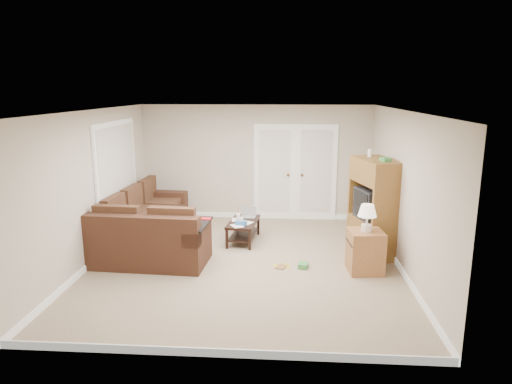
# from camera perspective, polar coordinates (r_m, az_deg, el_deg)

# --- Properties ---
(floor) EXTENTS (5.50, 5.50, 0.00)m
(floor) POSITION_cam_1_polar(r_m,az_deg,el_deg) (7.68, -1.37, -8.84)
(floor) COLOR tan
(floor) RESTS_ON ground
(ceiling) EXTENTS (5.00, 5.50, 0.02)m
(ceiling) POSITION_cam_1_polar(r_m,az_deg,el_deg) (7.14, -1.47, 10.15)
(ceiling) COLOR white
(ceiling) RESTS_ON wall_back
(wall_left) EXTENTS (0.02, 5.50, 2.50)m
(wall_left) POSITION_cam_1_polar(r_m,az_deg,el_deg) (7.94, -19.69, 0.56)
(wall_left) COLOR beige
(wall_left) RESTS_ON floor
(wall_right) EXTENTS (0.02, 5.50, 2.50)m
(wall_right) POSITION_cam_1_polar(r_m,az_deg,el_deg) (7.50, 17.95, 0.02)
(wall_right) COLOR beige
(wall_right) RESTS_ON floor
(wall_back) EXTENTS (5.00, 0.02, 2.50)m
(wall_back) POSITION_cam_1_polar(r_m,az_deg,el_deg) (10.00, 0.04, 3.70)
(wall_back) COLOR beige
(wall_back) RESTS_ON floor
(wall_front) EXTENTS (5.00, 0.02, 2.50)m
(wall_front) POSITION_cam_1_polar(r_m,az_deg,el_deg) (4.68, -4.56, -6.94)
(wall_front) COLOR beige
(wall_front) RESTS_ON floor
(baseboards) EXTENTS (5.00, 5.50, 0.10)m
(baseboards) POSITION_cam_1_polar(r_m,az_deg,el_deg) (7.66, -1.37, -8.49)
(baseboards) COLOR white
(baseboards) RESTS_ON floor
(french_doors) EXTENTS (1.80, 0.05, 2.13)m
(french_doors) POSITION_cam_1_polar(r_m,az_deg,el_deg) (9.98, 4.90, 2.38)
(french_doors) COLOR white
(french_doors) RESTS_ON floor
(window_left) EXTENTS (0.05, 1.92, 1.42)m
(window_left) POSITION_cam_1_polar(r_m,az_deg,el_deg) (8.78, -17.06, 3.85)
(window_left) COLOR white
(window_left) RESTS_ON wall_left
(sectional_sofa) EXTENTS (2.02, 3.05, 0.91)m
(sectional_sofa) POSITION_cam_1_polar(r_m,az_deg,el_deg) (8.47, -13.50, -4.55)
(sectional_sofa) COLOR #432619
(sectional_sofa) RESTS_ON floor
(coffee_table) EXTENTS (0.59, 1.03, 0.67)m
(coffee_table) POSITION_cam_1_polar(r_m,az_deg,el_deg) (8.66, -1.56, -4.75)
(coffee_table) COLOR black
(coffee_table) RESTS_ON floor
(tv_armoire) EXTENTS (0.83, 1.16, 1.80)m
(tv_armoire) POSITION_cam_1_polar(r_m,az_deg,el_deg) (8.13, 14.64, -1.76)
(tv_armoire) COLOR brown
(tv_armoire) RESTS_ON floor
(side_cabinet) EXTENTS (0.56, 0.56, 1.09)m
(side_cabinet) POSITION_cam_1_polar(r_m,az_deg,el_deg) (7.39, 13.51, -6.80)
(side_cabinet) COLOR #A1693B
(side_cabinet) RESTS_ON floor
(space_heater) EXTENTS (0.12, 0.10, 0.28)m
(space_heater) POSITION_cam_1_polar(r_m,az_deg,el_deg) (10.03, 12.24, -3.06)
(space_heater) COLOR white
(space_heater) RESTS_ON floor
(floor_magazine) EXTENTS (0.30, 0.26, 0.01)m
(floor_magazine) POSITION_cam_1_polar(r_m,az_deg,el_deg) (7.54, 3.23, -9.23)
(floor_magazine) COLOR gold
(floor_magazine) RESTS_ON floor
(floor_greenbox) EXTENTS (0.18, 0.22, 0.08)m
(floor_greenbox) POSITION_cam_1_polar(r_m,az_deg,el_deg) (7.50, 5.92, -9.11)
(floor_greenbox) COLOR #3F8C40
(floor_greenbox) RESTS_ON floor
(floor_book) EXTENTS (0.21, 0.25, 0.02)m
(floor_book) POSITION_cam_1_polar(r_m,az_deg,el_deg) (7.53, 2.60, -9.23)
(floor_book) COLOR brown
(floor_book) RESTS_ON floor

